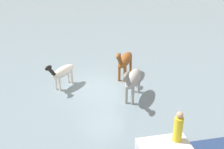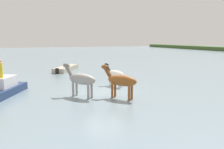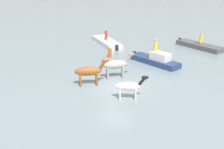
{
  "view_description": "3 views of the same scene",
  "coord_description": "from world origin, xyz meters",
  "px_view_note": "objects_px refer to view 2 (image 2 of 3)",
  "views": [
    {
      "loc": [
        -7.47,
        -11.8,
        7.72
      ],
      "look_at": [
        0.59,
        -0.08,
        0.78
      ],
      "focal_mm": 45.79,
      "sensor_mm": 36.0,
      "label": 1
    },
    {
      "loc": [
        14.5,
        -4.61,
        3.6
      ],
      "look_at": [
        -0.39,
        0.74,
        1.13
      ],
      "focal_mm": 36.3,
      "sensor_mm": 36.0,
      "label": 2
    },
    {
      "loc": [
        -7.55,
        16.29,
        7.8
      ],
      "look_at": [
        0.34,
        -0.14,
        0.89
      ],
      "focal_mm": 42.43,
      "sensor_mm": 36.0,
      "label": 3
    }
  ],
  "objects_px": {
    "boat_skiff_near": "(66,69)",
    "horse_gray_outer": "(81,79)",
    "horse_mid_herd": "(121,81)",
    "person_spotter_bow": "(0,69)",
    "boat_motor_center": "(0,92)",
    "horse_dun_straggler": "(115,74)"
  },
  "relations": [
    {
      "from": "horse_gray_outer",
      "to": "horse_dun_straggler",
      "type": "xyz_separation_m",
      "value": [
        -2.4,
        3.2,
        -0.19
      ]
    },
    {
      "from": "horse_dun_straggler",
      "to": "boat_skiff_near",
      "type": "bearing_deg",
      "value": -10.46
    },
    {
      "from": "boat_skiff_near",
      "to": "horse_gray_outer",
      "type": "bearing_deg",
      "value": -154.18
    },
    {
      "from": "horse_mid_herd",
      "to": "boat_skiff_near",
      "type": "distance_m",
      "value": 13.78
    },
    {
      "from": "horse_gray_outer",
      "to": "person_spotter_bow",
      "type": "bearing_deg",
      "value": 32.92
    },
    {
      "from": "horse_mid_herd",
      "to": "boat_motor_center",
      "type": "bearing_deg",
      "value": 31.61
    },
    {
      "from": "horse_gray_outer",
      "to": "horse_dun_straggler",
      "type": "bearing_deg",
      "value": -89.96
    },
    {
      "from": "boat_motor_center",
      "to": "horse_dun_straggler",
      "type": "bearing_deg",
      "value": -62.58
    },
    {
      "from": "boat_skiff_near",
      "to": "horse_dun_straggler",
      "type": "bearing_deg",
      "value": -137.29
    },
    {
      "from": "horse_gray_outer",
      "to": "person_spotter_bow",
      "type": "xyz_separation_m",
      "value": [
        -1.74,
        -4.73,
        0.62
      ]
    },
    {
      "from": "horse_mid_herd",
      "to": "boat_motor_center",
      "type": "distance_m",
      "value": 7.66
    },
    {
      "from": "horse_dun_straggler",
      "to": "horse_mid_herd",
      "type": "relative_size",
      "value": 0.92
    },
    {
      "from": "boat_motor_center",
      "to": "boat_skiff_near",
      "type": "distance_m",
      "value": 12.16
    },
    {
      "from": "horse_dun_straggler",
      "to": "boat_skiff_near",
      "type": "distance_m",
      "value": 10.41
    },
    {
      "from": "boat_skiff_near",
      "to": "horse_mid_herd",
      "type": "bearing_deg",
      "value": -144.59
    },
    {
      "from": "horse_mid_herd",
      "to": "boat_skiff_near",
      "type": "height_order",
      "value": "horse_mid_herd"
    },
    {
      "from": "boat_skiff_near",
      "to": "boat_motor_center",
      "type": "bearing_deg",
      "value": -178.08
    },
    {
      "from": "horse_gray_outer",
      "to": "person_spotter_bow",
      "type": "relative_size",
      "value": 1.98
    },
    {
      "from": "boat_motor_center",
      "to": "person_spotter_bow",
      "type": "height_order",
      "value": "person_spotter_bow"
    },
    {
      "from": "horse_mid_herd",
      "to": "person_spotter_bow",
      "type": "distance_m",
      "value": 7.55
    },
    {
      "from": "person_spotter_bow",
      "to": "horse_dun_straggler",
      "type": "bearing_deg",
      "value": 94.74
    },
    {
      "from": "horse_mid_herd",
      "to": "boat_motor_center",
      "type": "height_order",
      "value": "horse_mid_herd"
    }
  ]
}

